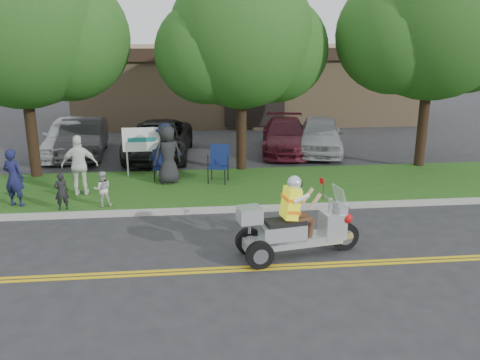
{
  "coord_description": "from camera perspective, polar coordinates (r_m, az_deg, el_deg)",
  "views": [
    {
      "loc": [
        -1.37,
        -10.16,
        4.83
      ],
      "look_at": [
        -0.09,
        2.0,
        1.22
      ],
      "focal_mm": 38.0,
      "sensor_mm": 36.0,
      "label": 1
    }
  ],
  "objects": [
    {
      "name": "ground",
      "position": [
        11.33,
        1.55,
        -8.77
      ],
      "size": [
        120.0,
        120.0,
        0.0
      ],
      "primitive_type": "plane",
      "color": "#28282B",
      "rests_on": "ground"
    },
    {
      "name": "trike_scooter",
      "position": [
        11.24,
        6.13,
        -5.44
      ],
      "size": [
        2.85,
        1.13,
        1.87
      ],
      "rotation": [
        0.0,
        0.0,
        0.17
      ],
      "color": "black",
      "rests_on": "ground"
    },
    {
      "name": "spectator_chair_a",
      "position": [
        17.13,
        -8.32,
        3.36
      ],
      "size": [
        1.32,
        1.07,
        1.79
      ],
      "primitive_type": "imported",
      "rotation": [
        0.0,
        0.0,
        3.55
      ],
      "color": "#131D36",
      "rests_on": "grass_verge"
    },
    {
      "name": "parked_car_mid",
      "position": [
        20.12,
        -9.11,
        4.44
      ],
      "size": [
        2.73,
        5.27,
        1.42
      ],
      "primitive_type": "imported",
      "rotation": [
        0.0,
        0.0,
        -0.08
      ],
      "color": "black",
      "rests_on": "ground"
    },
    {
      "name": "lawn_chair_b",
      "position": [
        16.4,
        -2.38,
        2.15
      ],
      "size": [
        0.78,
        0.8,
        1.19
      ],
      "rotation": [
        0.0,
        0.0,
        -0.28
      ],
      "color": "black",
      "rests_on": "grass_verge"
    },
    {
      "name": "tree_mid",
      "position": [
        17.5,
        0.33,
        15.17
      ],
      "size": [
        5.88,
        4.8,
        7.05
      ],
      "color": "#332114",
      "rests_on": "ground"
    },
    {
      "name": "grass_verge",
      "position": [
        16.14,
        -0.85,
        -0.74
      ],
      "size": [
        60.0,
        4.0,
        0.1
      ],
      "primitive_type": "cube",
      "color": "#245316",
      "rests_on": "ground"
    },
    {
      "name": "child_left",
      "position": [
        14.61,
        -19.41,
        -1.23
      ],
      "size": [
        0.44,
        0.36,
        1.04
      ],
      "primitive_type": "imported",
      "rotation": [
        0.0,
        0.0,
        3.49
      ],
      "color": "black",
      "rests_on": "grass_verge"
    },
    {
      "name": "tree_left",
      "position": [
        17.92,
        -23.29,
        15.25
      ],
      "size": [
        6.62,
        5.4,
        7.78
      ],
      "color": "#332114",
      "rests_on": "ground"
    },
    {
      "name": "curb",
      "position": [
        14.11,
        -0.07,
        -3.29
      ],
      "size": [
        60.0,
        0.25,
        0.12
      ],
      "primitive_type": "cube",
      "color": "#A8A89E",
      "rests_on": "ground"
    },
    {
      "name": "tree_right",
      "position": [
        19.15,
        20.99,
        16.02
      ],
      "size": [
        6.86,
        5.6,
        8.07
      ],
      "color": "#332114",
      "rests_on": "ground"
    },
    {
      "name": "centerline_near",
      "position": [
        10.81,
        1.95,
        -10.04
      ],
      "size": [
        60.0,
        0.1,
        0.01
      ],
      "primitive_type": "cube",
      "color": "gold",
      "rests_on": "ground"
    },
    {
      "name": "spectator_adult_left",
      "position": [
        15.35,
        -24.07,
        0.26
      ],
      "size": [
        0.68,
        0.55,
        1.63
      ],
      "primitive_type": "imported",
      "rotation": [
        0.0,
        0.0,
        2.84
      ],
      "color": "#171A42",
      "rests_on": "grass_verge"
    },
    {
      "name": "spectator_adult_right",
      "position": [
        15.71,
        -17.55,
        1.59
      ],
      "size": [
        1.08,
        0.49,
        1.8
      ],
      "primitive_type": "imported",
      "rotation": [
        0.0,
        0.0,
        3.19
      ],
      "color": "white",
      "rests_on": "grass_verge"
    },
    {
      "name": "parked_car_far_right",
      "position": [
        20.99,
        8.99,
        5.04
      ],
      "size": [
        2.75,
        4.65,
        1.48
      ],
      "primitive_type": "imported",
      "rotation": [
        0.0,
        0.0,
        -0.24
      ],
      "color": "#A2A4A9",
      "rests_on": "ground"
    },
    {
      "name": "parked_car_left",
      "position": [
        21.14,
        -17.19,
        4.55
      ],
      "size": [
        1.81,
        4.51,
        1.46
      ],
      "primitive_type": "imported",
      "rotation": [
        0.0,
        0.0,
        0.06
      ],
      "color": "#29292C",
      "rests_on": "ground"
    },
    {
      "name": "child_right",
      "position": [
        14.57,
        -15.19,
        -0.98
      ],
      "size": [
        0.55,
        0.47,
        1.0
      ],
      "primitive_type": "imported",
      "rotation": [
        0.0,
        0.0,
        3.34
      ],
      "color": "beige",
      "rests_on": "grass_verge"
    },
    {
      "name": "business_sign",
      "position": [
        17.2,
        -10.99,
        4.18
      ],
      "size": [
        1.25,
        0.06,
        1.75
      ],
      "color": "silver",
      "rests_on": "ground"
    },
    {
      "name": "commercial_building",
      "position": [
        29.47,
        0.61,
        10.97
      ],
      "size": [
        18.0,
        8.2,
        4.0
      ],
      "color": "#9E7F5B",
      "rests_on": "ground"
    },
    {
      "name": "spectator_chair_b",
      "position": [
        16.29,
        -8.11,
        2.84
      ],
      "size": [
        1.07,
        0.89,
        1.86
      ],
      "primitive_type": "imported",
      "rotation": [
        0.0,
        0.0,
        3.53
      ],
      "color": "black",
      "rests_on": "grass_verge"
    },
    {
      "name": "parked_car_far_left",
      "position": [
        21.3,
        -18.52,
        4.65
      ],
      "size": [
        2.07,
        4.67,
        1.56
      ],
      "primitive_type": "imported",
      "rotation": [
        0.0,
        0.0,
        0.05
      ],
      "color": "silver",
      "rests_on": "ground"
    },
    {
      "name": "parked_car_right",
      "position": [
        21.0,
        5.09,
        4.96
      ],
      "size": [
        2.57,
        4.81,
        1.33
      ],
      "primitive_type": "imported",
      "rotation": [
        0.0,
        0.0,
        -0.16
      ],
      "color": "#4F121F",
      "rests_on": "ground"
    },
    {
      "name": "lawn_chair_a",
      "position": [
        16.8,
        -8.87,
        1.9
      ],
      "size": [
        0.54,
        0.56,
        0.99
      ],
      "rotation": [
        0.0,
        0.0,
        0.04
      ],
      "color": "black",
      "rests_on": "grass_verge"
    },
    {
      "name": "centerline_far",
      "position": [
        10.95,
        1.84,
        -9.67
      ],
      "size": [
        60.0,
        0.1,
        0.01
      ],
      "primitive_type": "cube",
      "color": "gold",
      "rests_on": "ground"
    }
  ]
}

